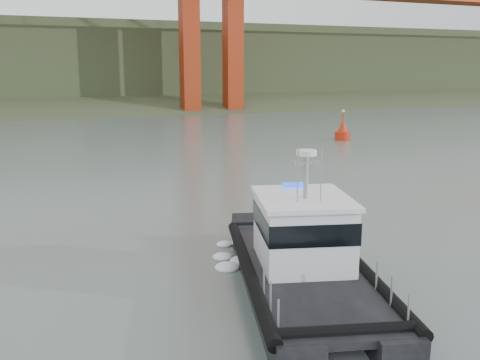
# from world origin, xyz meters

# --- Properties ---
(ground) EXTENTS (400.00, 400.00, 0.00)m
(ground) POSITION_xyz_m (0.00, 0.00, 0.00)
(ground) COLOR #4A5751
(ground) RESTS_ON ground
(headlands) EXTENTS (500.00, 105.36, 27.12)m
(headlands) POSITION_xyz_m (0.00, 125.50, 7.05)
(headlands) COLOR #2F3F24
(headlands) RESTS_ON ground
(patrol_boat) EXTENTS (6.80, 11.75, 5.38)m
(patrol_boat) POSITION_xyz_m (-0.25, 0.08, 1.35)
(patrol_boat) COLOR black
(patrol_boat) RESTS_ON ground
(nav_buoy) EXTENTS (1.70, 1.70, 3.54)m
(nav_buoy) POSITION_xyz_m (23.50, 34.82, 0.93)
(nav_buoy) COLOR red
(nav_buoy) RESTS_ON ground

